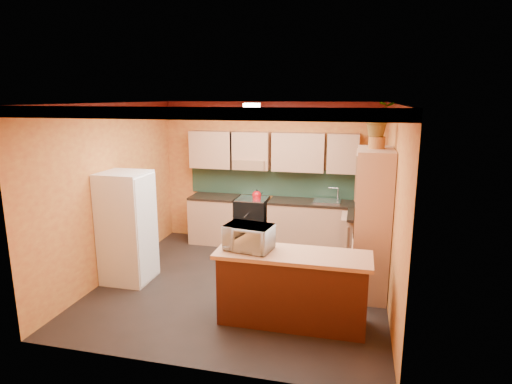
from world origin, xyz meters
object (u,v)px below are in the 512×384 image
fridge (127,227)px  pantry (372,223)px  base_cabinets_back (284,225)px  stove (252,222)px  microwave (249,237)px  breakfast_bar (292,290)px

fridge → pantry: 3.63m
base_cabinets_back → stove: stove is taller
base_cabinets_back → fridge: 2.94m
microwave → breakfast_bar: bearing=9.2°
fridge → base_cabinets_back: bearing=44.3°
fridge → pantry: pantry is taller
base_cabinets_back → fridge: size_ratio=2.15×
stove → microwave: microwave is taller
base_cabinets_back → microwave: (0.01, -2.73, 0.65)m
stove → microwave: bearing=-76.9°
fridge → breakfast_bar: (2.65, -0.70, -0.41)m
base_cabinets_back → stove: size_ratio=4.01×
stove → fridge: 2.53m
breakfast_bar → microwave: bearing=-180.0°
stove → breakfast_bar: bearing=-66.4°
pantry → breakfast_bar: pantry is taller
fridge → microwave: size_ratio=2.97×
pantry → stove: bearing=142.8°
base_cabinets_back → breakfast_bar: size_ratio=2.03×
base_cabinets_back → fridge: fridge is taller
stove → microwave: (0.64, -2.73, 0.63)m
microwave → fridge: bearing=170.6°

